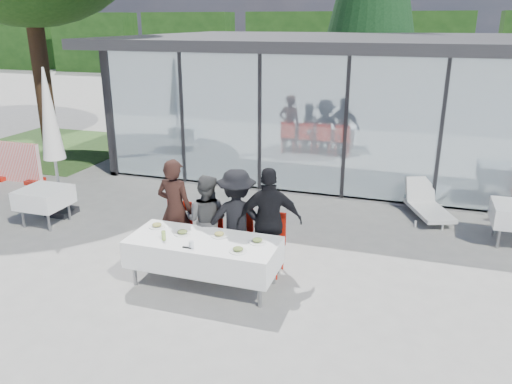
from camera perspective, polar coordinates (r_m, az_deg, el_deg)
ground at (r=8.09m, az=-2.06°, el=-9.29°), size 90.00×90.00×0.00m
pavilion at (r=14.95m, az=16.47°, el=11.77°), size 14.80×8.80×3.44m
treeline at (r=35.01m, az=11.12°, el=16.00°), size 62.50×2.00×4.40m
dining_table at (r=7.58m, az=-6.00°, el=-6.87°), size 2.26×0.96×0.75m
diner_a at (r=8.35m, az=-9.22°, el=-2.03°), size 0.68×0.68×1.74m
diner_chair_a at (r=8.52m, az=-8.93°, el=-4.00°), size 0.44×0.44×0.97m
diner_b at (r=8.16m, az=-5.69°, el=-3.19°), size 0.78×0.78×1.53m
diner_chair_b at (r=8.30m, az=-5.48°, el=-4.49°), size 0.44×0.44×0.97m
diner_c at (r=7.95m, az=-2.21°, el=-3.19°), size 1.32×1.32×1.67m
diner_chair_c at (r=8.12m, az=-2.04°, el=-4.97°), size 0.44×0.44×0.97m
diner_d at (r=7.78m, az=1.56°, el=-3.41°), size 1.29×1.29×1.74m
diner_chair_d at (r=7.96m, az=1.66°, el=-5.47°), size 0.44×0.44×0.97m
plate_a at (r=8.03m, az=-11.26°, el=-3.77°), size 0.25×0.25×0.07m
plate_b at (r=7.70m, az=-8.42°, el=-4.61°), size 0.25×0.25×0.07m
plate_c at (r=7.57m, az=-4.22°, el=-4.87°), size 0.25×0.25×0.07m
plate_d at (r=7.34m, az=0.16°, el=-5.61°), size 0.25×0.25×0.07m
plate_extra at (r=7.08m, az=-2.07°, el=-6.62°), size 0.25×0.25×0.07m
juice_bottle at (r=7.53m, az=-10.52°, el=-4.91°), size 0.06×0.06×0.14m
drinking_glasses at (r=7.23m, az=-7.42°, el=-5.98°), size 0.07×0.07×0.10m
folded_eyeglasses at (r=7.25m, az=-7.89°, el=-6.31°), size 0.14×0.03×0.01m
spare_table_left at (r=10.60m, az=-23.06°, el=-0.58°), size 0.86×0.86×0.74m
market_umbrella at (r=10.68m, az=-22.48°, el=7.28°), size 0.50×0.50×3.00m
lounger at (r=10.84m, az=18.91°, el=-1.32°), size 1.07×1.46×0.72m
grass_patch at (r=17.21m, az=-22.31°, el=4.73°), size 5.00×5.00×0.02m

